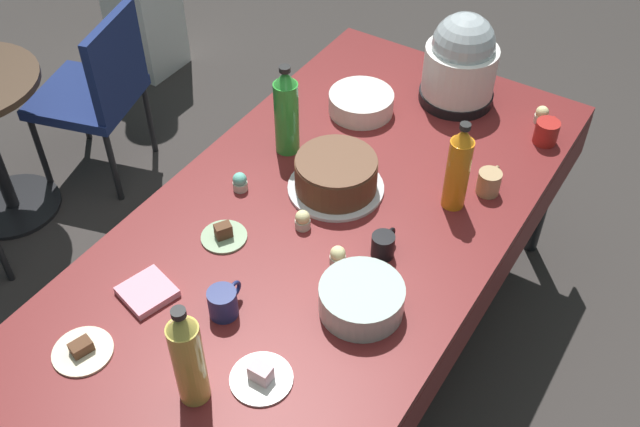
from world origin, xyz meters
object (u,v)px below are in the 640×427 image
object	(u,v)px
dessert_plate_sage	(224,235)
soda_bottle_lime_soda	(286,112)
potluck_table	(320,238)
soda_bottle_ginger_ale	(188,357)
maroon_chair_right	(98,87)
dessert_plate_cream	(82,350)
glass_salad_bowl	(361,299)
coffee_mug_red	(547,132)
soda_bottle_orange_juice	(458,168)
cupcake_berry	(338,256)
frosted_layer_cake	(336,175)
ceramic_snack_bowl	(361,103)
coffee_mug_navy	(223,302)
dessert_plate_white	(261,377)
cupcake_vanilla	(303,220)
coffee_mug_black	(383,245)
cupcake_cocoa	(240,182)
cupcake_lemon	(542,115)
slow_cooker	(461,62)
coffee_mug_tan	(489,182)

from	to	relation	value
dessert_plate_sage	soda_bottle_lime_soda	world-z (taller)	soda_bottle_lime_soda
potluck_table	soda_bottle_ginger_ale	world-z (taller)	soda_bottle_ginger_ale
maroon_chair_right	dessert_plate_cream	bearing A→B (deg)	-135.00
glass_salad_bowl	soda_bottle_lime_soda	xyz separation A→B (m)	(0.49, 0.59, 0.12)
glass_salad_bowl	coffee_mug_red	bearing A→B (deg)	-9.63
soda_bottle_orange_juice	cupcake_berry	bearing A→B (deg)	157.01
frosted_layer_cake	soda_bottle_ginger_ale	size ratio (longest dim) A/B	0.94
ceramic_snack_bowl	maroon_chair_right	xyz separation A→B (m)	(-0.18, 1.27, -0.30)
dessert_plate_cream	soda_bottle_ginger_ale	world-z (taller)	soda_bottle_ginger_ale
dessert_plate_cream	coffee_mug_navy	distance (m)	0.40
dessert_plate_white	coffee_mug_red	distance (m)	1.40
potluck_table	ceramic_snack_bowl	distance (m)	0.64
soda_bottle_lime_soda	maroon_chair_right	distance (m)	1.25
dessert_plate_sage	cupcake_berry	bearing A→B (deg)	-74.38
cupcake_vanilla	coffee_mug_black	world-z (taller)	coffee_mug_black
maroon_chair_right	coffee_mug_black	bearing A→B (deg)	-104.04
frosted_layer_cake	dessert_plate_sage	bearing A→B (deg)	155.18
frosted_layer_cake	cupcake_berry	size ratio (longest dim) A/B	4.83
glass_salad_bowl	cupcake_vanilla	world-z (taller)	glass_salad_bowl
potluck_table	coffee_mug_navy	bearing A→B (deg)	174.91
glass_salad_bowl	cupcake_cocoa	bearing A→B (deg)	69.53
coffee_mug_black	maroon_chair_right	distance (m)	1.78
dessert_plate_cream	cupcake_vanilla	world-z (taller)	cupcake_vanilla
dessert_plate_sage	soda_bottle_ginger_ale	world-z (taller)	soda_bottle_ginger_ale
ceramic_snack_bowl	glass_salad_bowl	bearing A→B (deg)	-149.80
cupcake_cocoa	coffee_mug_navy	bearing A→B (deg)	-148.01
coffee_mug_navy	cupcake_lemon	bearing A→B (deg)	-18.15
glass_salad_bowl	dessert_plate_sage	world-z (taller)	glass_salad_bowl
potluck_table	maroon_chair_right	distance (m)	1.54
cupcake_vanilla	coffee_mug_black	bearing A→B (deg)	-82.82
soda_bottle_lime_soda	maroon_chair_right	xyz separation A→B (m)	(0.16, 1.16, -0.42)
ceramic_snack_bowl	coffee_mug_black	bearing A→B (deg)	-144.56
slow_cooker	cupcake_berry	size ratio (longest dim) A/B	5.35
cupcake_cocoa	dessert_plate_cream	bearing A→B (deg)	-177.33
dessert_plate_sage	coffee_mug_black	distance (m)	0.50
cupcake_vanilla	coffee_mug_tan	world-z (taller)	coffee_mug_tan
cupcake_cocoa	dessert_plate_white	bearing A→B (deg)	-138.94
dessert_plate_cream	coffee_mug_navy	bearing A→B (deg)	-37.32
potluck_table	coffee_mug_red	xyz separation A→B (m)	(0.80, -0.46, 0.11)
glass_salad_bowl	coffee_mug_tan	world-z (taller)	glass_salad_bowl
slow_cooker	coffee_mug_tan	size ratio (longest dim) A/B	3.08
slow_cooker	coffee_mug_tan	distance (m)	0.54
frosted_layer_cake	slow_cooker	world-z (taller)	slow_cooker
potluck_table	coffee_mug_black	distance (m)	0.25
glass_salad_bowl	coffee_mug_navy	distance (m)	0.39
dessert_plate_sage	cupcake_lemon	distance (m)	1.28
potluck_table	coffee_mug_navy	xyz separation A→B (m)	(-0.45, 0.04, 0.11)
cupcake_lemon	coffee_mug_black	xyz separation A→B (m)	(-0.90, 0.17, 0.01)
soda_bottle_ginger_ale	soda_bottle_lime_soda	xyz separation A→B (m)	(0.96, 0.36, -0.00)
frosted_layer_cake	coffee_mug_black	distance (m)	0.33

